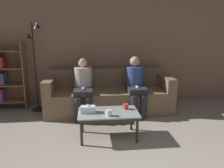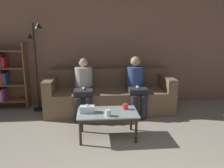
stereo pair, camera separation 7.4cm
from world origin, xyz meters
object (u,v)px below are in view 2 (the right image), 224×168
object	(u,v)px
cup_near_left	(125,107)
standing_lamp	(37,58)
cup_near_right	(108,113)
bookshelf	(5,76)
seated_person_left_end	(84,85)
coffee_table	(107,115)
tissue_box	(87,109)
game_remote	(107,111)
seated_person_mid_left	(136,83)
couch	(109,96)

from	to	relation	value
cup_near_left	standing_lamp	size ratio (longest dim) A/B	0.05
cup_near_right	bookshelf	world-z (taller)	bookshelf
seated_person_left_end	cup_near_left	bearing A→B (deg)	-52.63
coffee_table	cup_near_right	bearing A→B (deg)	-92.14
coffee_table	tissue_box	bearing A→B (deg)	178.74
game_remote	seated_person_mid_left	world-z (taller)	seated_person_mid_left
standing_lamp	cup_near_right	bearing A→B (deg)	-49.01
couch	coffee_table	world-z (taller)	couch
standing_lamp	seated_person_left_end	bearing A→B (deg)	-22.08
couch	cup_near_left	size ratio (longest dim) A/B	29.37
cup_near_right	seated_person_mid_left	xyz separation A→B (m)	(0.64, 1.16, 0.15)
tissue_box	seated_person_left_end	bearing A→B (deg)	95.14
bookshelf	seated_person_left_end	world-z (taller)	bookshelf
game_remote	standing_lamp	world-z (taller)	standing_lamp
coffee_table	seated_person_mid_left	distance (m)	1.21
cup_near_left	game_remote	size ratio (longest dim) A/B	0.57
cup_near_left	seated_person_left_end	xyz separation A→B (m)	(-0.68, 0.89, 0.14)
tissue_box	seated_person_left_end	size ratio (longest dim) A/B	0.20
standing_lamp	seated_person_mid_left	xyz separation A→B (m)	(1.96, -0.36, -0.48)
bookshelf	seated_person_mid_left	xyz separation A→B (m)	(2.67, -0.50, -0.09)
cup_near_left	seated_person_left_end	world-z (taller)	seated_person_left_end
couch	bookshelf	xyz separation A→B (m)	(-2.15, 0.30, 0.39)
game_remote	bookshelf	size ratio (longest dim) A/B	0.11
cup_near_right	standing_lamp	size ratio (longest dim) A/B	0.05
cup_near_right	game_remote	size ratio (longest dim) A/B	0.61
game_remote	seated_person_left_end	world-z (taller)	seated_person_left_end
couch	coffee_table	xyz separation A→B (m)	(-0.12, -1.21, 0.06)
tissue_box	seated_person_mid_left	xyz separation A→B (m)	(0.93, 0.99, 0.15)
bookshelf	seated_person_mid_left	size ratio (longest dim) A/B	1.24
cup_near_right	seated_person_left_end	size ratio (longest dim) A/B	0.08
couch	seated_person_left_end	size ratio (longest dim) A/B	2.27
coffee_table	seated_person_left_end	world-z (taller)	seated_person_left_end
tissue_box	standing_lamp	xyz separation A→B (m)	(-1.02, 1.36, 0.63)
game_remote	standing_lamp	size ratio (longest dim) A/B	0.08
coffee_table	seated_person_mid_left	size ratio (longest dim) A/B	0.81
game_remote	bookshelf	distance (m)	2.55
coffee_table	game_remote	bearing A→B (deg)	0.00
cup_near_right	couch	bearing A→B (deg)	84.76
cup_near_left	game_remote	bearing A→B (deg)	-161.08
seated_person_left_end	seated_person_mid_left	distance (m)	1.02
tissue_box	seated_person_left_end	xyz separation A→B (m)	(-0.09, 0.98, 0.14)
cup_near_right	seated_person_mid_left	size ratio (longest dim) A/B	0.08
tissue_box	standing_lamp	size ratio (longest dim) A/B	0.12
coffee_table	cup_near_right	distance (m)	0.18
couch	bookshelf	bearing A→B (deg)	172.14
cup_near_left	cup_near_right	world-z (taller)	cup_near_right
seated_person_left_end	seated_person_mid_left	xyz separation A→B (m)	(1.02, 0.02, 0.01)
tissue_box	standing_lamp	bearing A→B (deg)	127.07
couch	bookshelf	size ratio (longest dim) A/B	1.79
cup_near_right	tissue_box	xyz separation A→B (m)	(-0.30, 0.17, 0.01)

